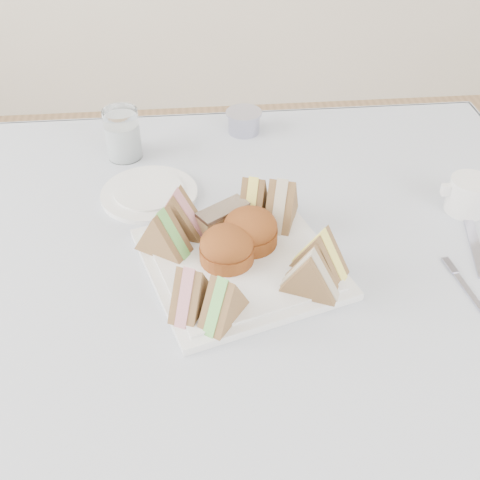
{
  "coord_description": "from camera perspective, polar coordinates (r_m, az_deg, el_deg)",
  "views": [
    {
      "loc": [
        -0.1,
        -0.63,
        1.35
      ],
      "look_at": [
        -0.04,
        0.03,
        0.8
      ],
      "focal_mm": 45.0,
      "sensor_mm": 36.0,
      "label": 1
    }
  ],
  "objects": [
    {
      "name": "table",
      "position": [
        1.17,
        1.95,
        -17.19
      ],
      "size": [
        0.9,
        0.9,
        0.74
      ],
      "primitive_type": "cube",
      "color": "brown",
      "rests_on": "floor"
    },
    {
      "name": "tablecloth",
      "position": [
        0.88,
        2.49,
        -3.74
      ],
      "size": [
        1.02,
        1.02,
        0.01
      ],
      "primitive_type": "cube",
      "color": "silver",
      "rests_on": "table"
    },
    {
      "name": "serving_plate",
      "position": [
        0.89,
        0.0,
        -2.18
      ],
      "size": [
        0.33,
        0.33,
        0.01
      ],
      "primitive_type": "cube",
      "rotation": [
        0.0,
        0.0,
        0.3
      ],
      "color": "white",
      "rests_on": "tablecloth"
    },
    {
      "name": "sandwich_fl_a",
      "position": [
        0.79,
        -4.7,
        -4.55
      ],
      "size": [
        0.07,
        0.09,
        0.07
      ],
      "primitive_type": null,
      "rotation": [
        0.0,
        0.0,
        1.13
      ],
      "color": "brown",
      "rests_on": "serving_plate"
    },
    {
      "name": "sandwich_fl_b",
      "position": [
        0.78,
        -1.58,
        -5.5
      ],
      "size": [
        0.08,
        0.08,
        0.07
      ],
      "primitive_type": null,
      "rotation": [
        0.0,
        0.0,
        0.94
      ],
      "color": "brown",
      "rests_on": "serving_plate"
    },
    {
      "name": "sandwich_fr_a",
      "position": [
        0.85,
        7.64,
        -1.01
      ],
      "size": [
        0.09,
        0.08,
        0.07
      ],
      "primitive_type": null,
      "rotation": [
        0.0,
        0.0,
        -0.64
      ],
      "color": "brown",
      "rests_on": "serving_plate"
    },
    {
      "name": "sandwich_fr_b",
      "position": [
        0.82,
        6.7,
        -3.0
      ],
      "size": [
        0.09,
        0.07,
        0.07
      ],
      "primitive_type": null,
      "rotation": [
        0.0,
        0.0,
        -0.43
      ],
      "color": "brown",
      "rests_on": "serving_plate"
    },
    {
      "name": "sandwich_bl_a",
      "position": [
        0.89,
        -7.36,
        0.86
      ],
      "size": [
        0.09,
        0.08,
        0.07
      ],
      "primitive_type": null,
      "rotation": [
        0.0,
        0.0,
        2.54
      ],
      "color": "brown",
      "rests_on": "serving_plate"
    },
    {
      "name": "sandwich_bl_b",
      "position": [
        0.92,
        -5.99,
        2.66
      ],
      "size": [
        0.1,
        0.07,
        0.08
      ],
      "primitive_type": null,
      "rotation": [
        0.0,
        0.0,
        2.74
      ],
      "color": "brown",
      "rests_on": "serving_plate"
    },
    {
      "name": "sandwich_br_a",
      "position": [
        0.94,
        3.98,
        3.78
      ],
      "size": [
        0.07,
        0.1,
        0.08
      ],
      "primitive_type": null,
      "rotation": [
        0.0,
        0.0,
        -1.92
      ],
      "color": "brown",
      "rests_on": "serving_plate"
    },
    {
      "name": "sandwich_br_b",
      "position": [
        0.95,
        1.29,
        4.21
      ],
      "size": [
        0.06,
        0.09,
        0.07
      ],
      "primitive_type": null,
      "rotation": [
        0.0,
        0.0,
        -1.9
      ],
      "color": "brown",
      "rests_on": "serving_plate"
    },
    {
      "name": "scone_left",
      "position": [
        0.87,
        -1.27,
        -0.68
      ],
      "size": [
        0.1,
        0.1,
        0.05
      ],
      "primitive_type": "cylinder",
      "rotation": [
        0.0,
        0.0,
        0.35
      ],
      "color": "brown",
      "rests_on": "serving_plate"
    },
    {
      "name": "scone_right",
      "position": [
        0.9,
        0.97,
        0.99
      ],
      "size": [
        0.11,
        0.11,
        0.06
      ],
      "primitive_type": "cylinder",
      "rotation": [
        0.0,
        0.0,
        0.52
      ],
      "color": "brown",
      "rests_on": "serving_plate"
    },
    {
      "name": "pastry_slice",
      "position": [
        0.93,
        -1.62,
        2.09
      ],
      "size": [
        0.09,
        0.07,
        0.04
      ],
      "primitive_type": "cube",
      "rotation": [
        0.0,
        0.0,
        0.59
      ],
      "color": "#E8C188",
      "rests_on": "serving_plate"
    },
    {
      "name": "side_plate",
      "position": [
        1.04,
        -8.59,
        4.37
      ],
      "size": [
        0.18,
        0.18,
        0.01
      ],
      "primitive_type": "cylinder",
      "rotation": [
        0.0,
        0.0,
        -0.08
      ],
      "color": "white",
      "rests_on": "tablecloth"
    },
    {
      "name": "water_glass",
      "position": [
        1.14,
        -11.07,
        9.84
      ],
      "size": [
        0.08,
        0.08,
        0.09
      ],
      "primitive_type": "cylinder",
      "rotation": [
        0.0,
        0.0,
        -0.35
      ],
      "color": "white",
      "rests_on": "tablecloth"
    },
    {
      "name": "tea_strainer",
      "position": [
        1.21,
        0.37,
        11.06
      ],
      "size": [
        0.09,
        0.09,
        0.04
      ],
      "primitive_type": "cylinder",
      "rotation": [
        0.0,
        0.0,
        -0.42
      ],
      "color": "#ADACC2",
      "rests_on": "tablecloth"
    },
    {
      "name": "knife",
      "position": [
        1.01,
        21.18,
        0.31
      ],
      "size": [
        0.06,
        0.19,
        0.0
      ],
      "primitive_type": "cube",
      "rotation": [
        0.0,
        0.0,
        -0.22
      ],
      "color": "#ADACC2",
      "rests_on": "tablecloth"
    },
    {
      "name": "creamer_jug",
      "position": [
        1.05,
        20.83,
        3.98
      ],
      "size": [
        0.07,
        0.07,
        0.06
      ],
      "primitive_type": "cylinder",
      "rotation": [
        0.0,
        0.0,
        -0.07
      ],
      "color": "white",
      "rests_on": "tablecloth"
    }
  ]
}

